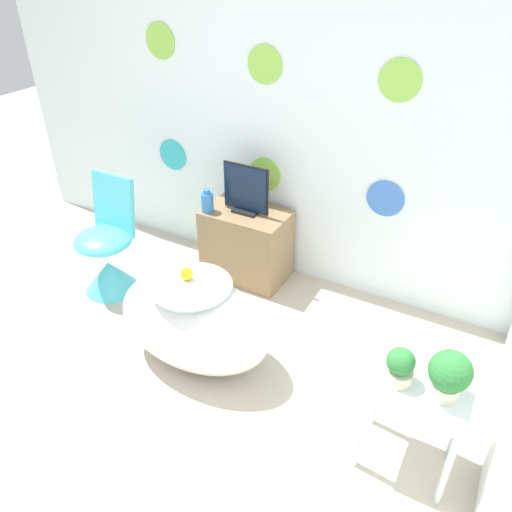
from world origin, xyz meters
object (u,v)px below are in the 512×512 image
(bathtub, at_px, (194,321))
(tv, at_px, (246,191))
(chair, at_px, (108,257))
(potted_plant_left, at_px, (400,366))
(vase, at_px, (207,202))
(potted_plant_right, at_px, (450,374))

(bathtub, bearing_deg, tv, 100.53)
(chair, bearing_deg, potted_plant_left, -10.38)
(vase, height_order, potted_plant_right, potted_plant_right)
(bathtub, relative_size, potted_plant_right, 3.97)
(potted_plant_left, distance_m, potted_plant_right, 0.21)
(potted_plant_left, bearing_deg, tv, 143.45)
(chair, xyz_separation_m, vase, (0.53, 0.49, 0.34))
(tv, xyz_separation_m, potted_plant_right, (1.55, -0.99, -0.07))
(bathtub, bearing_deg, chair, 162.44)
(bathtub, distance_m, vase, 0.95)
(vase, distance_m, potted_plant_left, 1.82)
(chair, xyz_separation_m, potted_plant_left, (2.12, -0.39, 0.30))
(bathtub, relative_size, potted_plant_left, 5.28)
(vase, xyz_separation_m, potted_plant_right, (1.79, -0.87, 0.01))
(chair, distance_m, tv, 1.07)
(chair, xyz_separation_m, tv, (0.77, 0.61, 0.43))
(potted_plant_right, bearing_deg, chair, 170.71)
(tv, distance_m, potted_plant_left, 1.68)
(chair, xyz_separation_m, potted_plant_right, (2.32, -0.38, 0.35))
(chair, distance_m, potted_plant_left, 2.18)
(tv, xyz_separation_m, potted_plant_left, (1.35, -1.00, -0.12))
(potted_plant_left, height_order, potted_plant_right, potted_plant_right)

